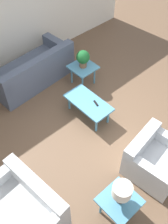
{
  "coord_description": "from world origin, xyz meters",
  "views": [
    {
      "loc": [
        -2.28,
        2.56,
        4.4
      ],
      "look_at": [
        0.24,
        0.26,
        0.55
      ],
      "focal_mm": 42.0,
      "sensor_mm": 36.0,
      "label": 1
    }
  ],
  "objects": [
    {
      "name": "potted_plant",
      "position": [
        1.33,
        -0.71,
        0.76
      ],
      "size": [
        0.31,
        0.31,
        0.42
      ],
      "color": "brown",
      "rests_on": "side_table_plant"
    },
    {
      "name": "armchair",
      "position": [
        -1.31,
        -0.04,
        0.3
      ],
      "size": [
        1.02,
        1.05,
        0.76
      ],
      "rotation": [
        0.0,
        0.0,
        -1.44
      ],
      "color": "silver",
      "rests_on": "ground_plane"
    },
    {
      "name": "remote_control",
      "position": [
        0.33,
        -0.16,
        0.43
      ],
      "size": [
        0.16,
        0.08,
        0.02
      ],
      "color": "black",
      "rests_on": "coffee_table"
    },
    {
      "name": "side_table_lamp",
      "position": [
        -1.44,
        1.05,
        0.44
      ],
      "size": [
        0.57,
        0.57,
        0.51
      ],
      "color": "teal",
      "rests_on": "ground_plane"
    },
    {
      "name": "sofa",
      "position": [
        2.2,
        0.16,
        0.32
      ],
      "size": [
        1.09,
        2.1,
        0.85
      ],
      "rotation": [
        0.0,
        0.0,
        1.64
      ],
      "color": "#4C566B",
      "rests_on": "ground_plane"
    },
    {
      "name": "coffee_table",
      "position": [
        0.47,
        -0.08,
        0.37
      ],
      "size": [
        1.05,
        0.53,
        0.42
      ],
      "color": "teal",
      "rests_on": "ground_plane"
    },
    {
      "name": "table_lamp",
      "position": [
        -1.44,
        1.05,
        0.82
      ],
      "size": [
        0.29,
        0.29,
        0.45
      ],
      "color": "#333333",
      "rests_on": "side_table_lamp"
    },
    {
      "name": "loveseat",
      "position": [
        -0.45,
        2.2,
        0.29
      ],
      "size": [
        1.39,
        1.03,
        0.76
      ],
      "rotation": [
        0.0,
        0.0,
        3.24
      ],
      "color": "silver",
      "rests_on": "ground_plane"
    },
    {
      "name": "wall_right",
      "position": [
        3.06,
        0.0,
        1.35
      ],
      "size": [
        0.12,
        7.2,
        2.7
      ],
      "color": "silver",
      "rests_on": "ground_plane"
    },
    {
      "name": "side_table_plant",
      "position": [
        1.33,
        -0.71,
        0.44
      ],
      "size": [
        0.57,
        0.57,
        0.51
      ],
      "color": "teal",
      "rests_on": "ground_plane"
    },
    {
      "name": "ground_plane",
      "position": [
        0.0,
        0.0,
        0.0
      ],
      "size": [
        14.0,
        14.0,
        0.0
      ],
      "primitive_type": "plane",
      "color": "brown"
    }
  ]
}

